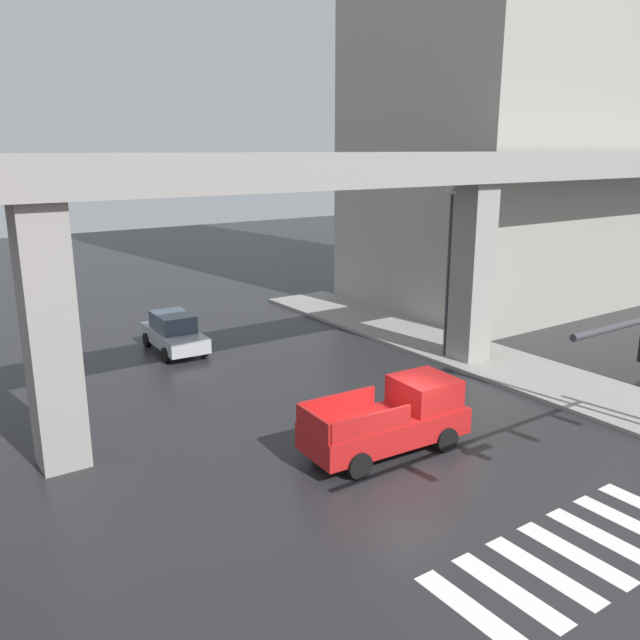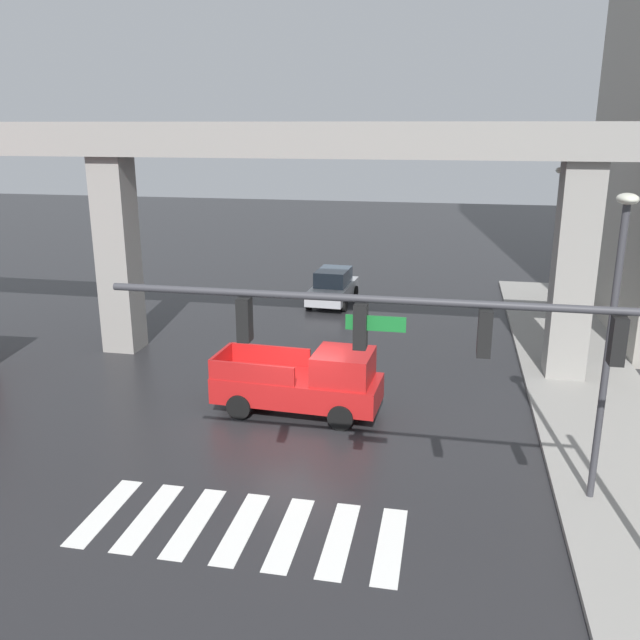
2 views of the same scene
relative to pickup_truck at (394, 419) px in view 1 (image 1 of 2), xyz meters
name	(u,v)px [view 1 (image 1 of 2)]	position (x,y,z in m)	size (l,w,h in m)	color
ground_plane	(407,460)	(-0.11, -0.75, -0.99)	(120.00, 120.00, 0.00)	#232326
crosswalk_stripes	(575,554)	(-0.11, -6.35, -0.98)	(7.15, 2.80, 0.01)	silver
elevated_overpass	(304,193)	(-0.11, 4.68, 6.41)	(58.96, 1.87, 8.70)	gray
sidewalk_east	(544,379)	(8.87, 1.25, -0.91)	(4.00, 36.00, 0.15)	gray
pickup_truck	(394,419)	(0.00, 0.00, 0.00)	(5.20, 2.30, 2.08)	red
sedan_silver	(174,333)	(-1.54, 13.17, -0.14)	(2.14, 4.39, 1.72)	#A8AAAF
street_lamp_mid_block	(450,254)	(7.67, 5.49, 3.57)	(0.44, 0.70, 7.24)	#38383D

